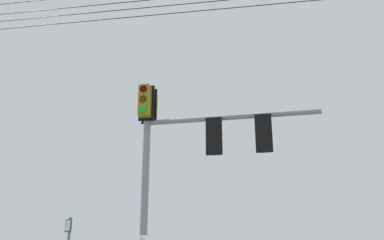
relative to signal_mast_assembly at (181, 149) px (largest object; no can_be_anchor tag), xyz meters
name	(u,v)px	position (x,y,z in m)	size (l,w,h in m)	color
signal_mast_assembly	(181,149)	(0.00, 0.00, 0.00)	(4.60, 2.64, 6.64)	gray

